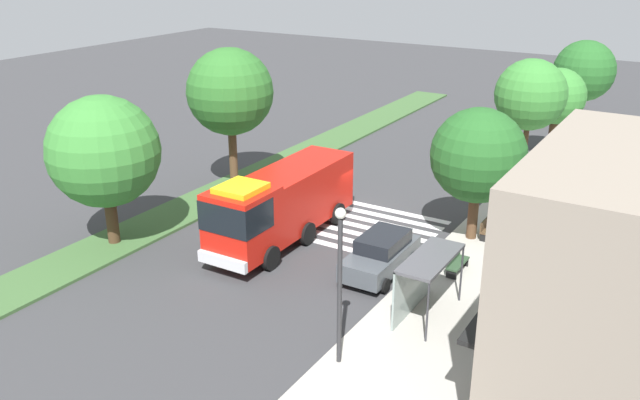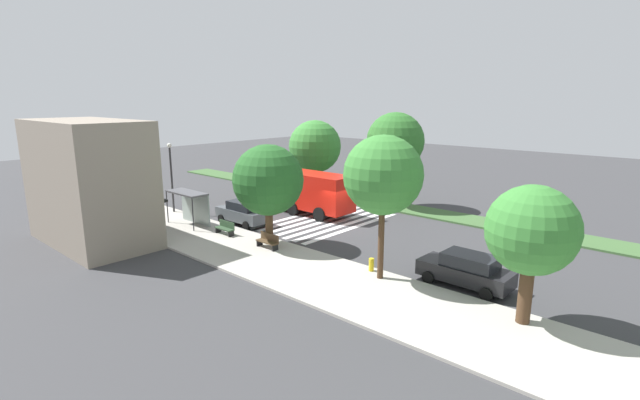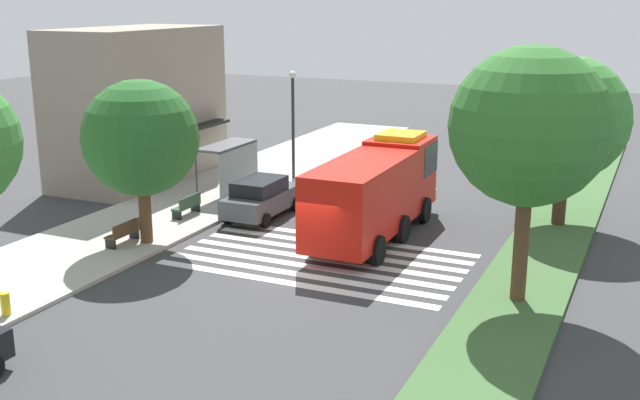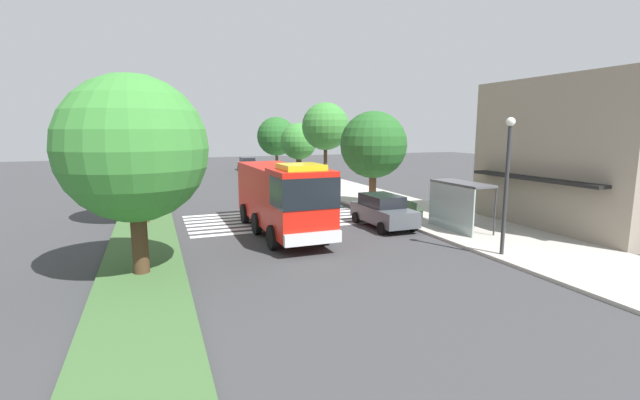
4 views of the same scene
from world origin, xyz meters
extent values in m
plane|color=#38383A|center=(0.00, 0.00, 0.00)|extent=(120.00, 120.00, 0.00)
cube|color=#ADA89E|center=(0.00, 8.76, 0.07)|extent=(60.00, 5.70, 0.14)
cube|color=#3D6033|center=(0.00, -7.41, 0.07)|extent=(60.00, 3.00, 0.14)
cube|color=silver|center=(-1.39, 0.00, 0.01)|extent=(0.45, 10.64, 0.01)
cube|color=silver|center=(-0.49, 0.00, 0.01)|extent=(0.45, 10.64, 0.01)
cube|color=silver|center=(0.41, 0.00, 0.01)|extent=(0.45, 10.64, 0.01)
cube|color=silver|center=(1.31, 0.00, 0.01)|extent=(0.45, 10.64, 0.01)
cube|color=silver|center=(2.21, 0.00, 0.01)|extent=(0.45, 10.64, 0.01)
cube|color=silver|center=(3.11, 0.00, 0.01)|extent=(0.45, 10.64, 0.01)
cube|color=silver|center=(4.01, 0.00, 0.01)|extent=(0.45, 10.64, 0.01)
cube|color=red|center=(7.83, -0.81, 2.04)|extent=(2.78, 2.53, 2.99)
cube|color=red|center=(3.22, -0.84, 1.96)|extent=(6.46, 2.56, 2.83)
cube|color=black|center=(8.24, -0.81, 2.64)|extent=(2.01, 2.55, 1.31)
cube|color=silver|center=(9.31, -0.80, 0.80)|extent=(0.26, 2.52, 0.50)
cube|color=yellow|center=(7.83, -0.81, 3.66)|extent=(1.94, 1.77, 0.24)
cylinder|color=black|center=(7.54, 0.45, 0.55)|extent=(1.10, 0.31, 1.10)
cylinder|color=black|center=(7.56, -2.07, 0.55)|extent=(1.10, 0.31, 1.10)
cylinder|color=black|center=(1.60, 0.41, 0.55)|extent=(1.10, 0.31, 1.10)
cylinder|color=black|center=(1.62, -2.11, 0.55)|extent=(1.10, 0.31, 1.10)
cylinder|color=black|center=(4.50, 0.43, 0.55)|extent=(1.10, 0.31, 1.10)
cylinder|color=black|center=(4.52, -2.09, 0.55)|extent=(1.10, 0.31, 1.10)
cube|color=silver|center=(-30.13, 4.71, 0.67)|extent=(4.64, 1.91, 0.71)
cube|color=black|center=(-30.36, 4.72, 1.36)|extent=(2.61, 1.66, 0.67)
cylinder|color=black|center=(-28.60, 5.62, 0.32)|extent=(0.64, 0.23, 0.64)
cylinder|color=black|center=(-28.62, 3.77, 0.32)|extent=(0.64, 0.23, 0.64)
cylinder|color=black|center=(-31.64, 5.66, 0.32)|extent=(0.64, 0.23, 0.64)
cylinder|color=black|center=(-31.67, 3.81, 0.32)|extent=(0.64, 0.23, 0.64)
cube|color=black|center=(-12.07, 4.71, 0.71)|extent=(4.61, 1.86, 0.78)
cube|color=black|center=(-12.30, 4.72, 1.41)|extent=(2.59, 1.61, 0.63)
cylinder|color=black|center=(-10.55, 5.59, 0.32)|extent=(0.64, 0.23, 0.64)
cylinder|color=black|center=(-10.57, 3.80, 0.32)|extent=(0.64, 0.23, 0.64)
cylinder|color=black|center=(-13.57, 5.63, 0.32)|extent=(0.64, 0.23, 0.64)
cylinder|color=black|center=(-13.60, 3.84, 0.32)|extent=(0.64, 0.23, 0.64)
cube|color=#474C51|center=(5.41, 4.71, 0.73)|extent=(4.43, 1.90, 0.83)
cube|color=black|center=(5.19, 4.71, 1.45)|extent=(2.49, 1.66, 0.61)
cylinder|color=black|center=(6.86, 5.66, 0.32)|extent=(0.64, 0.22, 0.64)
cylinder|color=black|center=(6.88, 3.79, 0.32)|extent=(0.64, 0.22, 0.64)
cylinder|color=black|center=(3.95, 5.63, 0.32)|extent=(0.64, 0.22, 0.64)
cylinder|color=black|center=(3.96, 3.77, 0.32)|extent=(0.64, 0.22, 0.64)
cube|color=#4C4C51|center=(7.80, 7.91, 2.54)|extent=(3.50, 1.40, 0.12)
cube|color=#8C9E99|center=(7.80, 7.25, 1.34)|extent=(3.50, 0.08, 2.40)
cylinder|color=#333338|center=(6.10, 8.56, 1.34)|extent=(0.08, 0.08, 2.40)
cylinder|color=#333338|center=(9.50, 8.56, 1.34)|extent=(0.08, 0.08, 2.40)
cube|color=#2D472D|center=(3.80, 7.62, 0.55)|extent=(1.60, 0.50, 0.08)
cube|color=#2D472D|center=(3.80, 7.40, 0.82)|extent=(1.60, 0.06, 0.45)
cube|color=black|center=(3.08, 7.62, 0.33)|extent=(0.08, 0.45, 0.37)
cube|color=black|center=(4.52, 7.62, 0.33)|extent=(0.08, 0.45, 0.37)
cube|color=#4C3823|center=(-0.56, 7.62, 0.55)|extent=(1.60, 0.50, 0.08)
cube|color=#4C3823|center=(-0.56, 7.40, 0.82)|extent=(1.60, 0.06, 0.45)
cube|color=black|center=(-1.28, 7.62, 0.33)|extent=(0.08, 0.45, 0.37)
cube|color=black|center=(0.16, 7.62, 0.33)|extent=(0.08, 0.45, 0.37)
cylinder|color=#2D2D30|center=(12.16, 6.51, 2.76)|extent=(0.16, 0.16, 5.24)
sphere|color=white|center=(12.16, 6.51, 5.56)|extent=(0.36, 0.36, 0.36)
cube|color=gray|center=(9.12, 14.01, 3.95)|extent=(9.61, 4.81, 7.91)
cube|color=black|center=(9.12, 11.21, 2.80)|extent=(7.69, 0.80, 0.16)
cylinder|color=#47301E|center=(-23.91, 6.91, 1.52)|extent=(0.34, 0.34, 2.76)
sphere|color=#235B23|center=(-23.91, 6.91, 4.48)|extent=(4.53, 4.53, 4.53)
cylinder|color=#47301E|center=(-15.65, 6.91, 1.49)|extent=(0.56, 0.56, 2.71)
sphere|color=#387F33|center=(-15.65, 6.91, 4.12)|extent=(3.63, 3.63, 3.63)
cylinder|color=#47301E|center=(-8.51, 6.91, 2.14)|extent=(0.31, 0.31, 4.00)
sphere|color=#387F33|center=(-8.51, 6.91, 5.53)|extent=(3.97, 3.97, 3.97)
cylinder|color=#513823|center=(0.01, 6.91, 1.43)|extent=(0.49, 0.49, 2.58)
sphere|color=#235B23|center=(0.01, 6.91, 4.27)|extent=(4.43, 4.43, 4.43)
cylinder|color=#513823|center=(0.08, -7.41, 2.06)|extent=(0.48, 0.48, 3.84)
sphere|color=#2D6B28|center=(0.08, -7.41, 5.68)|extent=(4.86, 4.86, 4.86)
cylinder|color=#47301E|center=(9.27, -7.41, 1.48)|extent=(0.56, 0.56, 2.67)
sphere|color=#387F33|center=(9.27, -7.41, 4.60)|extent=(5.11, 5.11, 5.11)
cylinder|color=gold|center=(-7.59, 6.41, 0.49)|extent=(0.28, 0.28, 0.70)
camera|label=1|loc=(28.85, 15.90, 13.41)|focal=37.46mm
camera|label=2|loc=(-21.10, 25.50, 9.23)|focal=25.72mm
camera|label=3|loc=(-23.26, -11.12, 9.46)|focal=43.11mm
camera|label=4|loc=(25.62, -6.82, 5.25)|focal=24.25mm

